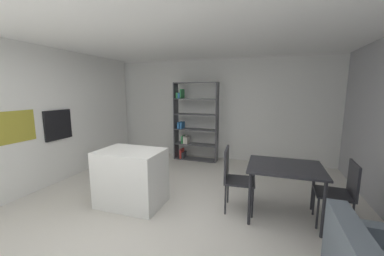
{
  "coord_description": "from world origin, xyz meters",
  "views": [
    {
      "loc": [
        1.51,
        -2.92,
        1.83
      ],
      "look_at": [
        0.27,
        0.77,
        1.2
      ],
      "focal_mm": 21.43,
      "sensor_mm": 36.0,
      "label": 1
    }
  ],
  "objects_px": {
    "dining_chair_window_side": "(343,189)",
    "dining_chair_island_side": "(233,174)",
    "built_in_oven": "(58,125)",
    "dining_table": "(285,172)",
    "open_bookshelf": "(193,123)",
    "kitchen_island": "(131,177)"
  },
  "relations": [
    {
      "from": "kitchen_island",
      "to": "dining_table",
      "type": "distance_m",
      "value": 2.35
    },
    {
      "from": "built_in_oven",
      "to": "dining_chair_window_side",
      "type": "distance_m",
      "value": 5.01
    },
    {
      "from": "dining_table",
      "to": "dining_chair_island_side",
      "type": "height_order",
      "value": "dining_chair_island_side"
    },
    {
      "from": "open_bookshelf",
      "to": "dining_table",
      "type": "relative_size",
      "value": 2.02
    },
    {
      "from": "built_in_oven",
      "to": "dining_table",
      "type": "xyz_separation_m",
      "value": [
        4.24,
        -0.04,
        -0.47
      ]
    },
    {
      "from": "dining_chair_window_side",
      "to": "dining_chair_island_side",
      "type": "distance_m",
      "value": 1.46
    },
    {
      "from": "kitchen_island",
      "to": "dining_table",
      "type": "xyz_separation_m",
      "value": [
        2.31,
        0.37,
        0.24
      ]
    },
    {
      "from": "dining_chair_window_side",
      "to": "dining_chair_island_side",
      "type": "relative_size",
      "value": 0.93
    },
    {
      "from": "built_in_oven",
      "to": "open_bookshelf",
      "type": "bearing_deg",
      "value": 47.46
    },
    {
      "from": "kitchen_island",
      "to": "open_bookshelf",
      "type": "relative_size",
      "value": 0.49
    },
    {
      "from": "dining_table",
      "to": "dining_chair_island_side",
      "type": "bearing_deg",
      "value": -179.39
    },
    {
      "from": "built_in_oven",
      "to": "open_bookshelf",
      "type": "xyz_separation_m",
      "value": [
        2.08,
        2.27,
        -0.18
      ]
    },
    {
      "from": "open_bookshelf",
      "to": "dining_chair_island_side",
      "type": "distance_m",
      "value": 2.75
    },
    {
      "from": "kitchen_island",
      "to": "dining_chair_window_side",
      "type": "height_order",
      "value": "dining_chair_window_side"
    },
    {
      "from": "open_bookshelf",
      "to": "dining_chair_window_side",
      "type": "bearing_deg",
      "value": -38.73
    },
    {
      "from": "dining_chair_window_side",
      "to": "dining_table",
      "type": "bearing_deg",
      "value": -87.89
    },
    {
      "from": "dining_table",
      "to": "dining_chair_window_side",
      "type": "distance_m",
      "value": 0.74
    },
    {
      "from": "open_bookshelf",
      "to": "built_in_oven",
      "type": "bearing_deg",
      "value": -132.54
    },
    {
      "from": "dining_chair_window_side",
      "to": "dining_chair_island_side",
      "type": "xyz_separation_m",
      "value": [
        -1.46,
        -0.0,
        0.04
      ]
    },
    {
      "from": "dining_table",
      "to": "dining_chair_window_side",
      "type": "xyz_separation_m",
      "value": [
        0.73,
        -0.0,
        -0.15
      ]
    },
    {
      "from": "kitchen_island",
      "to": "dining_chair_island_side",
      "type": "distance_m",
      "value": 1.62
    },
    {
      "from": "built_in_oven",
      "to": "dining_chair_island_side",
      "type": "bearing_deg",
      "value": -0.75
    }
  ]
}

